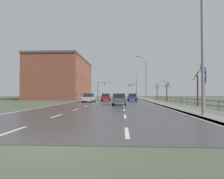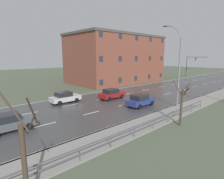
% 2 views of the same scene
% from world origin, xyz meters
% --- Properties ---
extents(ground_plane, '(160.00, 160.00, 0.12)m').
position_xyz_m(ground_plane, '(0.00, 48.00, -0.06)').
color(ground_plane, '#4C5642').
extents(road_asphalt_strip, '(14.00, 120.00, 0.03)m').
position_xyz_m(road_asphalt_strip, '(0.00, 60.00, 0.01)').
color(road_asphalt_strip, '#3D3D3F').
rests_on(road_asphalt_strip, ground).
extents(sidewalk_right, '(3.00, 120.00, 0.12)m').
position_xyz_m(sidewalk_right, '(8.43, 60.00, 0.06)').
color(sidewalk_right, gray).
rests_on(sidewalk_right, ground).
extents(guardrail, '(0.07, 35.08, 1.00)m').
position_xyz_m(guardrail, '(9.85, 22.73, 0.71)').
color(guardrail, '#515459').
rests_on(guardrail, ground).
extents(street_lamp_foreground, '(2.50, 0.24, 11.38)m').
position_xyz_m(street_lamp_foreground, '(7.45, 7.71, 5.57)').
color(street_lamp_foreground, slate).
rests_on(street_lamp_foreground, ground).
extents(street_lamp_midground, '(2.59, 0.24, 10.23)m').
position_xyz_m(street_lamp_midground, '(7.42, 38.57, 4.99)').
color(street_lamp_midground, slate).
rests_on(street_lamp_midground, ground).
extents(street_lamp_distant, '(2.71, 0.24, 10.42)m').
position_xyz_m(street_lamp_distant, '(7.41, 69.43, 5.08)').
color(street_lamp_distant, slate).
rests_on(street_lamp_distant, ground).
extents(highway_sign, '(0.09, 0.68, 3.56)m').
position_xyz_m(highway_sign, '(8.39, 9.35, 2.29)').
color(highway_sign, slate).
rests_on(highway_sign, ground).
extents(traffic_signal_right, '(4.52, 0.36, 5.55)m').
position_xyz_m(traffic_signal_right, '(6.77, 72.08, 3.81)').
color(traffic_signal_right, '#38383A').
rests_on(traffic_signal_right, ground).
extents(traffic_signal_left, '(6.04, 0.36, 6.42)m').
position_xyz_m(traffic_signal_left, '(-6.77, 72.78, 4.27)').
color(traffic_signal_left, '#38383A').
rests_on(traffic_signal_left, ground).
extents(car_mid_centre, '(1.91, 4.14, 1.57)m').
position_xyz_m(car_mid_centre, '(-1.34, 35.46, 0.80)').
color(car_mid_centre, maroon).
rests_on(car_mid_centre, ground).
extents(car_distant, '(1.89, 4.13, 1.57)m').
position_xyz_m(car_distant, '(1.73, 20.81, 0.80)').
color(car_distant, '#474C51').
rests_on(car_distant, ground).
extents(car_far_right, '(1.89, 4.13, 1.57)m').
position_xyz_m(car_far_right, '(4.22, 35.44, 0.80)').
color(car_far_right, navy).
rests_on(car_far_right, ground).
extents(car_far_left, '(1.87, 4.11, 1.57)m').
position_xyz_m(car_far_left, '(-3.91, 29.05, 0.80)').
color(car_far_left, '#B7B7BC').
rests_on(car_far_left, ground).
extents(brick_building, '(13.42, 23.34, 11.55)m').
position_xyz_m(brick_building, '(-15.22, 49.59, 5.78)').
color(brick_building, brown).
rests_on(brick_building, ground).
extents(bare_tree_near, '(1.12, 1.30, 5.26)m').
position_xyz_m(bare_tree_near, '(11.64, 19.19, 2.23)').
color(bare_tree_near, '#423328').
rests_on(bare_tree_near, ground).
extents(bare_tree_mid, '(1.42, 1.50, 4.24)m').
position_xyz_m(bare_tree_mid, '(10.94, 33.03, 2.00)').
color(bare_tree_mid, '#423328').
rests_on(bare_tree_mid, ground).
extents(bare_tree_far, '(1.43, 1.47, 4.20)m').
position_xyz_m(bare_tree_far, '(11.30, 45.79, 1.98)').
color(bare_tree_far, '#423328').
rests_on(bare_tree_far, ground).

